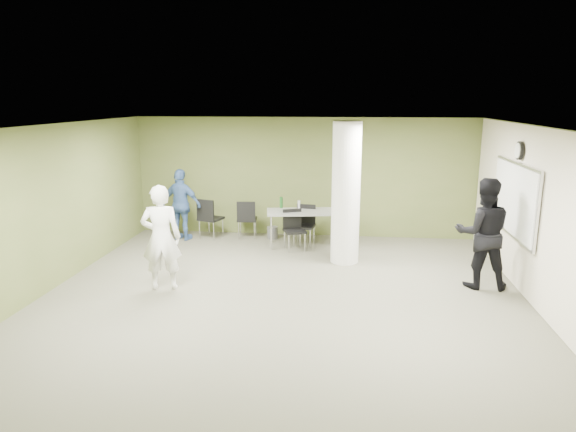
# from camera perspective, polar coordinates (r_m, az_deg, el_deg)

# --- Properties ---
(floor) EXTENTS (8.00, 8.00, 0.00)m
(floor) POSITION_cam_1_polar(r_m,az_deg,el_deg) (8.66, -0.56, -8.89)
(floor) COLOR #4D4C3C
(floor) RESTS_ON ground
(ceiling) EXTENTS (8.00, 8.00, 0.00)m
(ceiling) POSITION_cam_1_polar(r_m,az_deg,el_deg) (8.05, -0.60, 9.95)
(ceiling) COLOR white
(ceiling) RESTS_ON wall_back
(wall_back) EXTENTS (8.00, 2.80, 0.02)m
(wall_back) POSITION_cam_1_polar(r_m,az_deg,el_deg) (12.16, 1.77, 4.33)
(wall_back) COLOR #515E2C
(wall_back) RESTS_ON floor
(wall_left) EXTENTS (0.02, 8.00, 2.80)m
(wall_left) POSITION_cam_1_polar(r_m,az_deg,el_deg) (9.59, -25.03, 0.77)
(wall_left) COLOR #515E2C
(wall_left) RESTS_ON floor
(wall_right_cream) EXTENTS (0.02, 8.00, 2.80)m
(wall_right_cream) POSITION_cam_1_polar(r_m,az_deg,el_deg) (8.71, 26.52, -0.50)
(wall_right_cream) COLOR beige
(wall_right_cream) RESTS_ON floor
(column) EXTENTS (0.56, 0.56, 2.80)m
(column) POSITION_cam_1_polar(r_m,az_deg,el_deg) (10.14, 6.45, 2.52)
(column) COLOR silver
(column) RESTS_ON floor
(whiteboard) EXTENTS (0.05, 2.30, 1.30)m
(whiteboard) POSITION_cam_1_polar(r_m,az_deg,el_deg) (9.78, 23.83, 1.70)
(whiteboard) COLOR silver
(whiteboard) RESTS_ON wall_right_cream
(wall_clock) EXTENTS (0.06, 0.32, 0.32)m
(wall_clock) POSITION_cam_1_polar(r_m,az_deg,el_deg) (9.67, 24.29, 6.64)
(wall_clock) COLOR black
(wall_clock) RESTS_ON wall_right_cream
(folding_table) EXTENTS (1.78, 1.00, 1.05)m
(folding_table) POSITION_cam_1_polar(r_m,az_deg,el_deg) (11.34, 1.86, 0.35)
(folding_table) COLOR gray
(folding_table) RESTS_ON floor
(wastebasket) EXTENTS (0.25, 0.25, 0.28)m
(wastebasket) POSITION_cam_1_polar(r_m,az_deg,el_deg) (12.05, -1.73, -1.86)
(wastebasket) COLOR #4C4C4C
(wastebasket) RESTS_ON floor
(chair_back_left) EXTENTS (0.60, 0.60, 0.96)m
(chair_back_left) POSITION_cam_1_polar(r_m,az_deg,el_deg) (12.07, -8.81, 0.06)
(chair_back_left) COLOR black
(chair_back_left) RESTS_ON floor
(chair_back_right) EXTENTS (0.48, 0.48, 0.90)m
(chair_back_right) POSITION_cam_1_polar(r_m,az_deg,el_deg) (12.04, -4.61, -0.05)
(chair_back_right) COLOR black
(chair_back_right) RESTS_ON floor
(chair_table_left) EXTENTS (0.56, 0.56, 0.87)m
(chair_table_left) POSITION_cam_1_polar(r_m,az_deg,el_deg) (11.13, 0.63, -1.17)
(chair_table_left) COLOR black
(chair_table_left) RESTS_ON floor
(chair_table_right) EXTENTS (0.51, 0.51, 0.90)m
(chair_table_right) POSITION_cam_1_polar(r_m,az_deg,el_deg) (11.49, 1.89, -0.64)
(chair_table_right) COLOR black
(chair_table_right) RESTS_ON floor
(woman_white) EXTENTS (0.75, 0.57, 1.82)m
(woman_white) POSITION_cam_1_polar(r_m,az_deg,el_deg) (8.97, -13.91, -2.35)
(woman_white) COLOR white
(woman_white) RESTS_ON floor
(man_black) EXTENTS (0.96, 0.77, 1.92)m
(man_black) POSITION_cam_1_polar(r_m,az_deg,el_deg) (9.40, 20.84, -1.82)
(man_black) COLOR black
(man_black) RESTS_ON floor
(man_blue) EXTENTS (1.04, 0.61, 1.66)m
(man_blue) POSITION_cam_1_polar(r_m,az_deg,el_deg) (12.06, -11.75, 1.23)
(man_blue) COLOR #3A5A90
(man_blue) RESTS_ON floor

